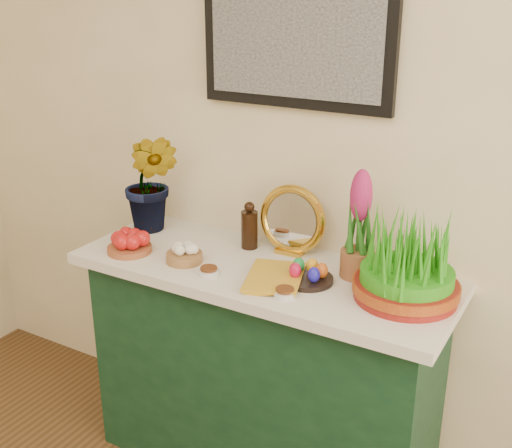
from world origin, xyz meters
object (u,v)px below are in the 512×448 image
at_px(mirror, 292,221).
at_px(wheatgrass_sabzeh, 408,264).
at_px(hyacinth_green, 151,167).
at_px(book, 248,274).
at_px(sideboard, 262,375).

distance_m(mirror, wheatgrass_sabzeh, 0.52).
bearing_deg(wheatgrass_sabzeh, hyacinth_green, 176.11).
height_order(hyacinth_green, book, hyacinth_green).
bearing_deg(sideboard, book, -86.93).
bearing_deg(sideboard, hyacinth_green, 171.31).
height_order(sideboard, wheatgrass_sabzeh, wheatgrass_sabzeh).
bearing_deg(book, wheatgrass_sabzeh, -4.15).
height_order(sideboard, mirror, mirror).
xyz_separation_m(mirror, book, (-0.03, -0.28, -0.11)).
relative_size(book, wheatgrass_sabzeh, 0.73).
xyz_separation_m(sideboard, hyacinth_green, (-0.57, 0.09, 0.74)).
relative_size(mirror, book, 1.07).
xyz_separation_m(book, wheatgrass_sabzeh, (0.52, 0.13, 0.11)).
distance_m(hyacinth_green, wheatgrass_sabzeh, 1.11).
bearing_deg(wheatgrass_sabzeh, sideboard, -178.64).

